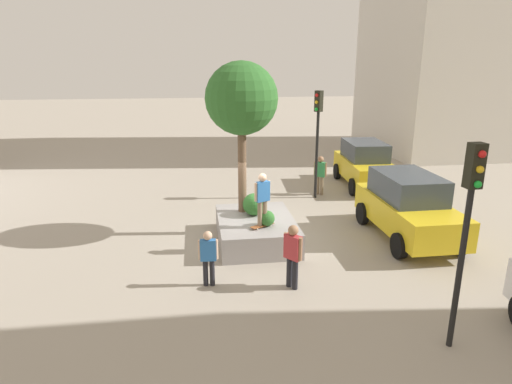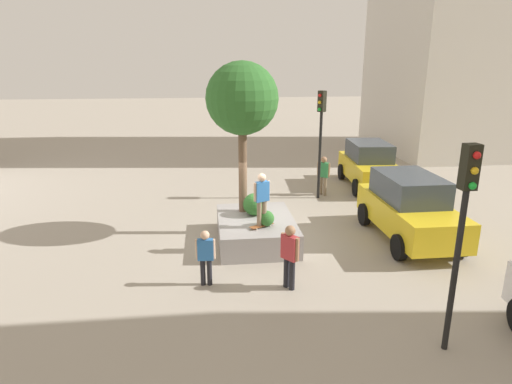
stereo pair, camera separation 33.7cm
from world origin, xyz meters
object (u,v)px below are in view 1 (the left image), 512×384
(pedestrian_crossing, at_px, (293,252))
(taxi_cab, at_px, (408,206))
(sedan_parked, at_px, (365,164))
(traffic_light_median, at_px, (318,126))
(skateboarder, at_px, (262,196))
(planter_ledge, at_px, (256,230))
(passerby_with_bag, at_px, (320,173))
(plaza_tree, at_px, (242,100))
(skateboard, at_px, (262,225))
(traffic_light_corner, at_px, (468,213))
(bystander_watching, at_px, (208,255))

(pedestrian_crossing, bearing_deg, taxi_cab, 122.40)
(sedan_parked, distance_m, pedestrian_crossing, 10.69)
(traffic_light_median, bearing_deg, skateboarder, -30.82)
(planter_ledge, xyz_separation_m, sedan_parked, (-5.97, 6.00, 0.67))
(skateboarder, height_order, passerby_with_bag, skateboarder)
(sedan_parked, height_order, pedestrian_crossing, sedan_parked)
(plaza_tree, height_order, taxi_cab, plaza_tree)
(passerby_with_bag, bearing_deg, planter_ledge, -35.87)
(plaza_tree, relative_size, skateboard, 6.18)
(traffic_light_corner, bearing_deg, traffic_light_median, -180.00)
(sedan_parked, bearing_deg, taxi_cab, -8.86)
(taxi_cab, height_order, bystander_watching, taxi_cab)
(plaza_tree, xyz_separation_m, taxi_cab, (1.13, 5.37, -3.42))
(taxi_cab, xyz_separation_m, traffic_light_median, (-4.77, -1.81, 2.01))
(plaza_tree, relative_size, sedan_parked, 1.07)
(planter_ledge, relative_size, taxi_cab, 0.72)
(skateboard, distance_m, pedestrian_crossing, 2.44)
(skateboard, relative_size, bystander_watching, 0.52)
(plaza_tree, xyz_separation_m, sedan_parked, (-5.16, 6.35, -3.45))
(taxi_cab, bearing_deg, passerby_with_bag, -163.98)
(sedan_parked, distance_m, passerby_with_bag, 2.70)
(planter_ledge, relative_size, plaza_tree, 0.68)
(planter_ledge, xyz_separation_m, taxi_cab, (0.32, 5.02, 0.69))
(passerby_with_bag, bearing_deg, bystander_watching, -34.06)
(bystander_watching, bearing_deg, skateboard, 138.93)
(plaza_tree, relative_size, bystander_watching, 3.23)
(traffic_light_corner, xyz_separation_m, traffic_light_median, (-10.50, -0.00, 0.18))
(planter_ledge, bearing_deg, plaza_tree, -156.78)
(skateboarder, height_order, sedan_parked, skateboarder)
(pedestrian_crossing, bearing_deg, bystander_watching, -101.32)
(skateboard, xyz_separation_m, traffic_light_median, (-5.24, 3.13, 2.25))
(pedestrian_crossing, bearing_deg, skateboarder, -170.25)
(taxi_cab, relative_size, traffic_light_corner, 1.08)
(taxi_cab, height_order, traffic_light_corner, traffic_light_corner)
(plaza_tree, relative_size, skateboarder, 3.02)
(planter_ledge, distance_m, passerby_with_bag, 6.05)
(traffic_light_median, height_order, bystander_watching, traffic_light_median)
(taxi_cab, bearing_deg, traffic_light_median, -159.23)
(traffic_light_corner, bearing_deg, planter_ledge, -152.02)
(bystander_watching, bearing_deg, traffic_light_corner, 55.88)
(planter_ledge, distance_m, skateboard, 0.91)
(plaza_tree, bearing_deg, taxi_cab, 78.15)
(sedan_parked, height_order, bystander_watching, sedan_parked)
(skateboarder, relative_size, pedestrian_crossing, 0.94)
(skateboarder, height_order, bystander_watching, skateboarder)
(planter_ledge, height_order, traffic_light_corner, traffic_light_corner)
(pedestrian_crossing, xyz_separation_m, bystander_watching, (-0.43, -2.13, -0.12))
(skateboard, height_order, traffic_light_median, traffic_light_median)
(traffic_light_corner, xyz_separation_m, bystander_watching, (-3.28, -4.85, -2.04))
(plaza_tree, xyz_separation_m, skateboarder, (1.60, 0.43, -2.71))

